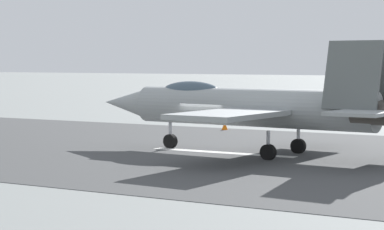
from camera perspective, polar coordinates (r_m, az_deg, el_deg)
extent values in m
plane|color=gray|center=(41.17, 0.99, -2.66)|extent=(400.00, 400.00, 0.00)
cube|color=#414344|center=(41.17, 0.99, -2.64)|extent=(240.00, 26.00, 0.02)
cube|color=white|center=(40.70, 2.21, -2.70)|extent=(8.00, 0.70, 0.00)
cylinder|color=#969C9E|center=(39.99, 4.32, 0.53)|extent=(13.18, 2.83, 1.92)
cone|color=#969C9E|center=(44.51, -4.74, 0.88)|extent=(3.12, 1.84, 1.63)
ellipsoid|color=#3F5160|center=(41.89, -0.07, 1.69)|extent=(3.67, 1.35, 1.10)
cylinder|color=#47423D|center=(36.64, 13.05, 0.13)|extent=(2.27, 1.25, 1.10)
cube|color=#969C9E|center=(36.15, 2.66, 0.02)|extent=(3.80, 6.07, 0.24)
cube|color=#969C9E|center=(42.97, 8.03, 0.61)|extent=(3.80, 6.07, 0.24)
cube|color=#969C9E|center=(34.91, 11.97, 0.13)|extent=(2.59, 2.96, 0.16)
cube|color=#565C5C|center=(36.61, 11.42, 2.82)|extent=(2.66, 1.13, 3.14)
cube|color=#565C5C|center=(38.28, 12.45, 2.85)|extent=(2.66, 1.13, 3.14)
cylinder|color=silver|center=(42.82, -1.56, -1.46)|extent=(0.18, 0.18, 1.40)
cylinder|color=black|center=(42.85, -1.56, -1.89)|extent=(0.78, 0.35, 0.76)
cylinder|color=silver|center=(37.87, 5.48, -2.19)|extent=(0.18, 0.18, 1.40)
cylinder|color=black|center=(37.90, 5.48, -2.67)|extent=(0.78, 0.35, 0.76)
cylinder|color=silver|center=(40.70, 7.62, -1.78)|extent=(0.18, 0.18, 1.40)
cylinder|color=black|center=(40.73, 7.62, -2.22)|extent=(0.78, 0.35, 0.76)
cone|color=orange|center=(54.00, 2.36, -0.79)|extent=(0.44, 0.44, 0.55)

